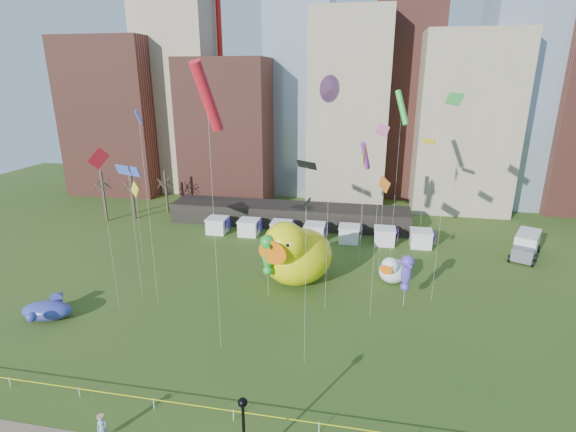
% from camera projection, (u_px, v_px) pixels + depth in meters
% --- Properties ---
extents(ground, '(160.00, 160.00, 0.00)m').
position_uv_depth(ground, '(234.00, 420.00, 30.29)').
color(ground, '#2A4B17').
rests_on(ground, ground).
extents(skyline, '(101.00, 23.00, 68.00)m').
position_uv_depth(skyline, '(341.00, 84.00, 80.26)').
color(skyline, brown).
rests_on(skyline, ground).
extents(pavilion, '(38.00, 6.00, 3.20)m').
position_uv_depth(pavilion, '(289.00, 215.00, 69.73)').
color(pavilion, black).
rests_on(pavilion, ground).
extents(vendor_tents, '(33.24, 2.80, 2.40)m').
position_uv_depth(vendor_tents, '(315.00, 232.00, 63.38)').
color(vendor_tents, white).
rests_on(vendor_tents, ground).
extents(bare_trees, '(8.44, 6.44, 8.50)m').
position_uv_depth(bare_trees, '(134.00, 195.00, 72.28)').
color(bare_trees, '#382B21').
rests_on(bare_trees, ground).
extents(caution_tape, '(50.00, 0.06, 0.90)m').
position_uv_depth(caution_tape, '(233.00, 412.00, 30.08)').
color(caution_tape, white).
rests_on(caution_tape, ground).
extents(big_duck, '(10.24, 11.51, 8.06)m').
position_uv_depth(big_duck, '(295.00, 253.00, 49.20)').
color(big_duck, yellow).
rests_on(big_duck, ground).
extents(small_duck, '(4.52, 4.92, 3.42)m').
position_uv_depth(small_duck, '(393.00, 270.00, 50.00)').
color(small_duck, white).
rests_on(small_duck, ground).
extents(seahorse_green, '(1.82, 2.13, 7.21)m').
position_uv_depth(seahorse_green, '(267.00, 252.00, 45.52)').
color(seahorse_green, silver).
rests_on(seahorse_green, ground).
extents(seahorse_purple, '(1.52, 1.81, 5.78)m').
position_uv_depth(seahorse_purple, '(407.00, 270.00, 43.96)').
color(seahorse_purple, silver).
rests_on(seahorse_purple, ground).
extents(whale_inflatable, '(5.22, 6.25, 2.14)m').
position_uv_depth(whale_inflatable, '(48.00, 309.00, 42.74)').
color(whale_inflatable, '#40338D').
rests_on(whale_inflatable, ground).
extents(lamppost, '(0.57, 0.57, 5.50)m').
position_uv_depth(lamppost, '(244.00, 426.00, 25.41)').
color(lamppost, black).
rests_on(lamppost, footpath).
extents(box_truck, '(5.25, 7.57, 3.03)m').
position_uv_depth(box_truck, '(526.00, 245.00, 57.52)').
color(box_truck, silver).
rests_on(box_truck, ground).
extents(woman, '(0.78, 0.68, 1.80)m').
position_uv_depth(woman, '(102.00, 428.00, 28.44)').
color(woman, silver).
rests_on(woman, footpath).
extents(kite_0, '(1.28, 1.67, 16.78)m').
position_uv_depth(kite_0, '(99.00, 163.00, 39.80)').
color(kite_0, silver).
rests_on(kite_0, ground).
extents(kite_1, '(1.24, 2.27, 23.04)m').
position_uv_depth(kite_1, '(331.00, 89.00, 37.87)').
color(kite_1, silver).
rests_on(kite_1, ground).
extents(kite_2, '(0.49, 1.90, 14.16)m').
position_uv_depth(kite_2, '(306.00, 207.00, 32.24)').
color(kite_2, silver).
rests_on(kite_2, ground).
extents(kite_3, '(1.12, 3.59, 21.48)m').
position_uv_depth(kite_3, '(454.00, 100.00, 39.80)').
color(kite_3, silver).
rests_on(kite_3, ground).
extents(kite_4, '(2.77, 3.40, 10.30)m').
position_uv_depth(kite_4, '(135.00, 189.00, 53.00)').
color(kite_4, silver).
rests_on(kite_4, ground).
extents(kite_5, '(2.14, 3.49, 19.96)m').
position_uv_depth(kite_5, '(139.00, 117.00, 39.88)').
color(kite_5, silver).
rests_on(kite_5, ground).
extents(kite_6, '(1.31, 3.97, 11.42)m').
position_uv_depth(kite_6, '(384.00, 184.00, 50.86)').
color(kite_6, silver).
rests_on(kite_6, ground).
extents(kite_7, '(1.55, 2.22, 15.29)m').
position_uv_depth(kite_7, '(365.00, 156.00, 53.97)').
color(kite_7, silver).
rests_on(kite_7, ground).
extents(kite_8, '(1.81, 3.21, 24.13)m').
position_uv_depth(kite_8, '(207.00, 97.00, 31.65)').
color(kite_8, silver).
rests_on(kite_8, ground).
extents(kite_9, '(1.17, 3.09, 18.95)m').
position_uv_depth(kite_9, '(382.00, 131.00, 37.49)').
color(kite_9, silver).
rests_on(kite_9, ground).
extents(kite_10, '(2.84, 2.18, 12.78)m').
position_uv_depth(kite_10, '(307.00, 165.00, 54.33)').
color(kite_10, silver).
rests_on(kite_10, ground).
extents(kite_11, '(2.07, 2.27, 21.41)m').
position_uv_depth(kite_11, '(402.00, 108.00, 50.49)').
color(kite_11, silver).
rests_on(kite_11, ground).
extents(kite_12, '(1.54, 1.69, 15.39)m').
position_uv_depth(kite_12, '(429.00, 143.00, 54.61)').
color(kite_12, silver).
rests_on(kite_12, ground).
extents(kite_13, '(3.22, 1.58, 14.52)m').
position_uv_depth(kite_13, '(128.00, 171.00, 42.79)').
color(kite_13, silver).
rests_on(kite_13, ground).
extents(kite_14, '(0.34, 2.86, 15.36)m').
position_uv_depth(kite_14, '(365.00, 156.00, 51.99)').
color(kite_14, silver).
rests_on(kite_14, ground).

